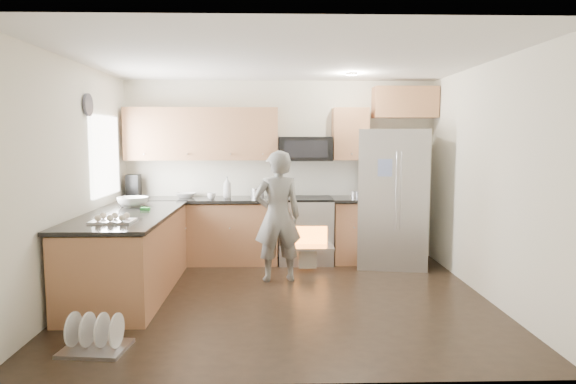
{
  "coord_description": "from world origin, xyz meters",
  "views": [
    {
      "loc": [
        -0.11,
        -5.54,
        1.77
      ],
      "look_at": [
        0.07,
        0.5,
        1.14
      ],
      "focal_mm": 32.0,
      "sensor_mm": 36.0,
      "label": 1
    }
  ],
  "objects_px": {
    "person": "(278,216)",
    "refrigerator": "(392,198)",
    "dish_rack": "(95,340)",
    "stove_range": "(305,215)"
  },
  "relations": [
    {
      "from": "stove_range",
      "to": "person",
      "type": "xyz_separation_m",
      "value": [
        -0.4,
        -0.97,
        0.13
      ]
    },
    {
      "from": "refrigerator",
      "to": "dish_rack",
      "type": "relative_size",
      "value": 3.35
    },
    {
      "from": "person",
      "to": "refrigerator",
      "type": "bearing_deg",
      "value": -166.28
    },
    {
      "from": "stove_range",
      "to": "dish_rack",
      "type": "height_order",
      "value": "stove_range"
    },
    {
      "from": "stove_range",
      "to": "person",
      "type": "distance_m",
      "value": 1.06
    },
    {
      "from": "refrigerator",
      "to": "person",
      "type": "xyz_separation_m",
      "value": [
        -1.59,
        -0.73,
        -0.13
      ]
    },
    {
      "from": "stove_range",
      "to": "dish_rack",
      "type": "distance_m",
      "value": 3.67
    },
    {
      "from": "person",
      "to": "dish_rack",
      "type": "bearing_deg",
      "value": 42.49
    },
    {
      "from": "person",
      "to": "dish_rack",
      "type": "relative_size",
      "value": 2.87
    },
    {
      "from": "refrigerator",
      "to": "person",
      "type": "relative_size",
      "value": 1.17
    }
  ]
}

